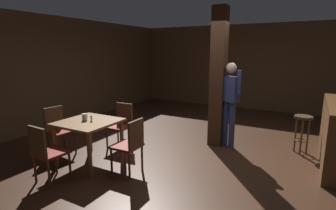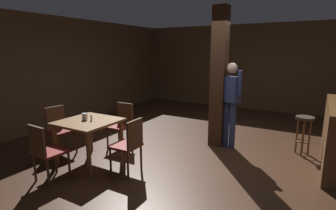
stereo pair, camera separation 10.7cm
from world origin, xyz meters
name	(u,v)px [view 2 (the right image)]	position (x,y,z in m)	size (l,w,h in m)	color
ground_plane	(200,152)	(0.00, 0.00, 0.00)	(10.80, 10.80, 0.00)	#382114
wall_back	(255,67)	(0.00, 4.50, 1.40)	(8.00, 0.10, 2.80)	brown
wall_left	(59,72)	(-4.00, 0.00, 1.40)	(0.10, 9.00, 2.80)	brown
pillar	(219,78)	(0.11, 0.59, 1.40)	(0.28, 0.28, 2.80)	#382114
dining_table	(89,128)	(-1.54, -1.38, 0.63)	(0.93, 0.93, 0.76)	brown
chair_north	(122,123)	(-1.53, -0.51, 0.51)	(0.43, 0.43, 0.89)	maroon
chair_west	(59,127)	(-2.37, -1.35, 0.51)	(0.46, 0.46, 0.89)	maroon
chair_south	(46,150)	(-1.54, -2.23, 0.51)	(0.45, 0.45, 0.89)	maroon
chair_east	(129,143)	(-0.65, -1.37, 0.51)	(0.42, 0.42, 0.89)	maroon
napkin_cup	(85,117)	(-1.62, -1.37, 0.82)	(0.09, 0.09, 0.12)	beige
salt_shaker	(91,118)	(-1.48, -1.35, 0.81)	(0.03, 0.03, 0.10)	silver
standing_person	(231,99)	(0.37, 0.57, 1.00)	(0.47, 0.31, 1.72)	navy
bar_stool_near	(304,126)	(1.71, 0.93, 0.54)	(0.33, 0.33, 0.73)	#2D2319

